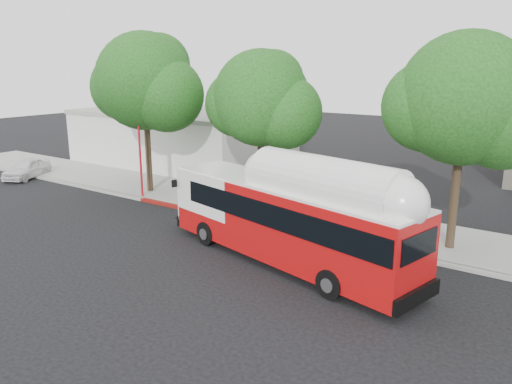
{
  "coord_description": "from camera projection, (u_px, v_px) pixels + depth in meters",
  "views": [
    {
      "loc": [
        13.6,
        -15.67,
        7.83
      ],
      "look_at": [
        0.76,
        3.0,
        2.0
      ],
      "focal_mm": 35.0,
      "sensor_mm": 36.0,
      "label": 1
    }
  ],
  "objects": [
    {
      "name": "transit_bus",
      "position": [
        288.0,
        222.0,
        19.8
      ],
      "size": [
        12.71,
        5.18,
        3.71
      ],
      "rotation": [
        0.0,
        0.0,
        -0.24
      ],
      "color": "#AF0C0D",
      "rests_on": "ground"
    },
    {
      "name": "signal_pole",
      "position": [
        140.0,
        159.0,
        29.29
      ],
      "size": [
        0.13,
        0.45,
        4.73
      ],
      "color": "red",
      "rests_on": "ground"
    },
    {
      "name": "parked_car",
      "position": [
        27.0,
        168.0,
        35.1
      ],
      "size": [
        4.35,
        3.14,
        1.38
      ],
      "primitive_type": "imported",
      "rotation": [
        0.0,
        0.0,
        0.42
      ],
      "color": "silver",
      "rests_on": "ground"
    },
    {
      "name": "street_tree_right",
      "position": [
        476.0,
        105.0,
        19.86
      ],
      "size": [
        6.21,
        5.4,
        9.18
      ],
      "color": "#2D2116",
      "rests_on": "ground"
    },
    {
      "name": "curb_strip",
      "position": [
        254.0,
        223.0,
        25.01
      ],
      "size": [
        60.0,
        0.3,
        0.15
      ],
      "primitive_type": "cube",
      "color": "gray",
      "rests_on": "ground"
    },
    {
      "name": "street_tree_mid",
      "position": [
        268.0,
        103.0,
        25.61
      ],
      "size": [
        5.75,
        5.0,
        8.62
      ],
      "color": "#2D2116",
      "rests_on": "ground"
    },
    {
      "name": "ground",
      "position": [
        203.0,
        247.0,
        21.92
      ],
      "size": [
        120.0,
        120.0,
        0.0
      ],
      "primitive_type": "plane",
      "color": "black",
      "rests_on": "ground"
    },
    {
      "name": "red_curb_segment",
      "position": [
        208.0,
        213.0,
        26.66
      ],
      "size": [
        10.0,
        0.32,
        0.16
      ],
      "primitive_type": "cube",
      "color": "maroon",
      "rests_on": "ground"
    },
    {
      "name": "low_commercial_bldg",
      "position": [
        183.0,
        136.0,
        40.24
      ],
      "size": [
        16.2,
        10.2,
        4.25
      ],
      "color": "silver",
      "rests_on": "ground"
    },
    {
      "name": "street_tree_left",
      "position": [
        151.0,
        85.0,
        29.39
      ],
      "size": [
        6.67,
        5.8,
        9.74
      ],
      "color": "#2D2116",
      "rests_on": "ground"
    },
    {
      "name": "sidewalk",
      "position": [
        281.0,
        211.0,
        27.09
      ],
      "size": [
        60.0,
        5.0,
        0.15
      ],
      "primitive_type": "cube",
      "color": "gray",
      "rests_on": "ground"
    }
  ]
}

